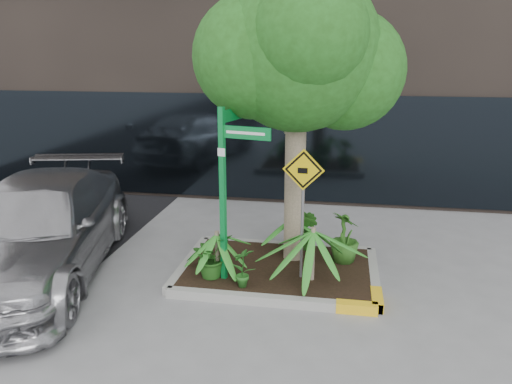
% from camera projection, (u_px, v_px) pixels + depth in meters
% --- Properties ---
extents(ground, '(80.00, 80.00, 0.00)m').
position_uv_depth(ground, '(264.00, 281.00, 8.29)').
color(ground, gray).
rests_on(ground, ground).
extents(planter, '(3.35, 2.36, 0.15)m').
position_uv_depth(planter, '(280.00, 269.00, 8.48)').
color(planter, '#9E9E99').
rests_on(planter, ground).
extents(tree, '(3.38, 3.00, 5.07)m').
position_uv_depth(tree, '(298.00, 50.00, 7.92)').
color(tree, gray).
rests_on(tree, ground).
extents(palm_front, '(1.00, 1.00, 1.11)m').
position_uv_depth(palm_front, '(313.00, 231.00, 7.78)').
color(palm_front, gray).
rests_on(palm_front, ground).
extents(palm_left, '(0.84, 0.84, 0.93)m').
position_uv_depth(palm_left, '(217.00, 234.00, 8.02)').
color(palm_left, gray).
rests_on(palm_left, ground).
extents(palm_back, '(0.71, 0.71, 0.79)m').
position_uv_depth(palm_back, '(291.00, 220.00, 9.02)').
color(palm_back, gray).
rests_on(palm_back, ground).
extents(parked_car, '(3.45, 5.91, 1.61)m').
position_uv_depth(parked_car, '(37.00, 229.00, 8.36)').
color(parked_car, '#A9A8AD').
rests_on(parked_car, ground).
extents(shrub_a, '(0.86, 0.86, 0.70)m').
position_uv_depth(shrub_a, '(211.00, 256.00, 8.03)').
color(shrub_a, '#225919').
rests_on(shrub_a, planter).
extents(shrub_b, '(0.71, 0.71, 0.89)m').
position_uv_depth(shrub_b, '(345.00, 237.00, 8.59)').
color(shrub_b, '#2B611D').
rests_on(shrub_b, planter).
extents(shrub_c, '(0.49, 0.49, 0.66)m').
position_uv_depth(shrub_c, '(243.00, 267.00, 7.68)').
color(shrub_c, '#23611E').
rests_on(shrub_c, planter).
extents(shrub_d, '(0.61, 0.61, 0.78)m').
position_uv_depth(shrub_d, '(308.00, 229.00, 9.11)').
color(shrub_d, '#235919').
rests_on(shrub_d, planter).
extents(street_sign_post, '(0.83, 0.98, 2.89)m').
position_uv_depth(street_sign_post, '(228.00, 179.00, 7.65)').
color(street_sign_post, '#0C8738').
rests_on(street_sign_post, ground).
extents(cattle_sign, '(0.65, 0.08, 2.11)m').
position_uv_depth(cattle_sign, '(303.00, 192.00, 7.70)').
color(cattle_sign, slate).
rests_on(cattle_sign, ground).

